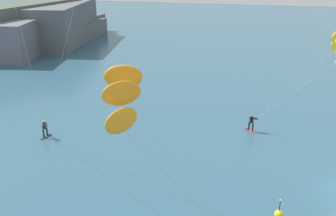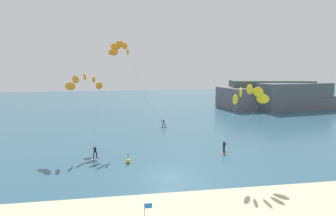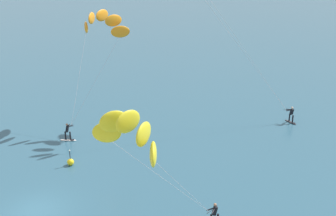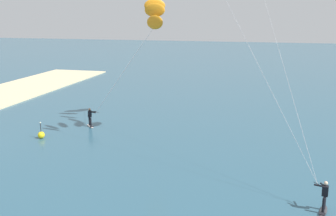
{
  "view_description": "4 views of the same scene",
  "coord_description": "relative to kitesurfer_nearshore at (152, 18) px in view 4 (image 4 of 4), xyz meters",
  "views": [
    {
      "loc": [
        -26.23,
        7.12,
        15.58
      ],
      "look_at": [
        4.07,
        14.43,
        3.7
      ],
      "focal_mm": 42.4,
      "sensor_mm": 36.0,
      "label": 1
    },
    {
      "loc": [
        -4.61,
        -29.6,
        11.81
      ],
      "look_at": [
        2.0,
        11.38,
        5.94
      ],
      "focal_mm": 30.72,
      "sensor_mm": 36.0,
      "label": 2
    },
    {
      "loc": [
        24.4,
        -10.87,
        17.33
      ],
      "look_at": [
        1.41,
        10.98,
        4.97
      ],
      "focal_mm": 47.1,
      "sensor_mm": 36.0,
      "label": 3
    },
    {
      "loc": [
        23.75,
        22.91,
        9.93
      ],
      "look_at": [
        -0.78,
        16.64,
        3.94
      ],
      "focal_mm": 43.22,
      "sensor_mm": 36.0,
      "label": 4
    }
  ],
  "objects": [
    {
      "name": "marker_buoy",
      "position": [
        5.75,
        -7.73,
        -9.15
      ],
      "size": [
        0.56,
        0.56,
        1.38
      ],
      "color": "yellow",
      "rests_on": "ground"
    },
    {
      "name": "kitesurfer_nearshore",
      "position": [
        0.0,
        0.0,
        0.0
      ],
      "size": [
        5.33,
        7.66,
        11.05
      ],
      "color": "white",
      "rests_on": "ground"
    }
  ]
}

